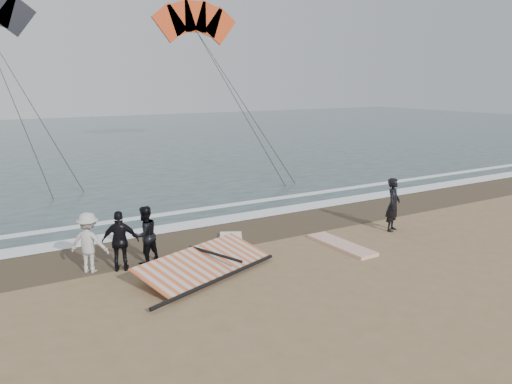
{
  "coord_description": "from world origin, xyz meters",
  "views": [
    {
      "loc": [
        -8.29,
        -8.85,
        4.68
      ],
      "look_at": [
        -1.17,
        3.0,
        1.6
      ],
      "focal_mm": 35.0,
      "sensor_mm": 36.0,
      "label": 1
    }
  ],
  "objects_px": {
    "board_white": "(341,245)",
    "board_cream": "(231,246)",
    "man_main": "(393,205)",
    "sail_rig": "(200,265)"
  },
  "relations": [
    {
      "from": "man_main",
      "to": "board_white",
      "type": "bearing_deg",
      "value": 160.26
    },
    {
      "from": "man_main",
      "to": "board_cream",
      "type": "bearing_deg",
      "value": 138.5
    },
    {
      "from": "board_white",
      "to": "board_cream",
      "type": "height_order",
      "value": "board_cream"
    },
    {
      "from": "board_white",
      "to": "board_cream",
      "type": "relative_size",
      "value": 0.95
    },
    {
      "from": "board_white",
      "to": "board_cream",
      "type": "xyz_separation_m",
      "value": [
        -2.78,
        1.55,
        0.0
      ]
    },
    {
      "from": "sail_rig",
      "to": "board_cream",
      "type": "bearing_deg",
      "value": 38.5
    },
    {
      "from": "man_main",
      "to": "board_white",
      "type": "relative_size",
      "value": 0.72
    },
    {
      "from": "man_main",
      "to": "board_cream",
      "type": "xyz_separation_m",
      "value": [
        -5.22,
        1.16,
        -0.8
      ]
    },
    {
      "from": "man_main",
      "to": "sail_rig",
      "type": "bearing_deg",
      "value": 151.71
    },
    {
      "from": "man_main",
      "to": "board_white",
      "type": "height_order",
      "value": "man_main"
    }
  ]
}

